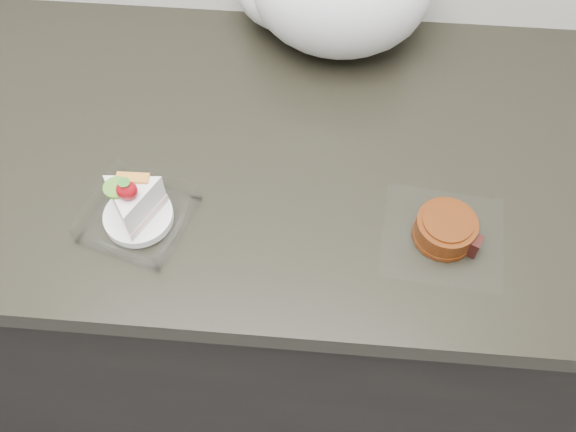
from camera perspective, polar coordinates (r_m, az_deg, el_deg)
The scene contains 3 objects.
counter at distance 1.39m, azimuth -6.03°, elevation -5.24°, with size 2.04×0.64×0.90m.
cake_tray at distance 0.92m, azimuth -13.35°, elevation 0.56°, with size 0.17×0.17×0.11m.
mooncake_wrap at distance 0.92m, azimuth 13.85°, elevation -1.30°, with size 0.18×0.17×0.04m.
Camera 1 is at (0.20, 1.05, 1.67)m, focal length 40.00 mm.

